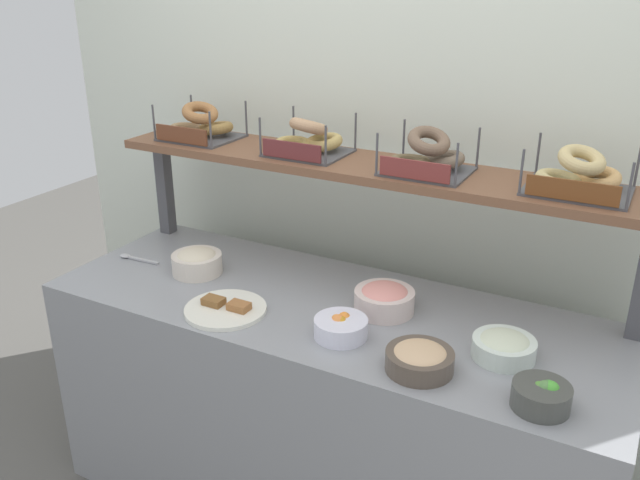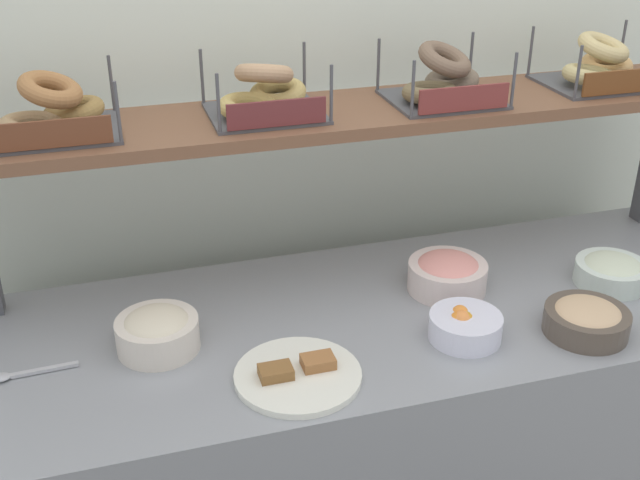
% 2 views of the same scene
% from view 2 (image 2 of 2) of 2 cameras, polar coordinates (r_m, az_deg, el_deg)
% --- Properties ---
extents(back_wall, '(3.15, 0.06, 2.40)m').
position_cam_2_polar(back_wall, '(2.26, 0.24, 9.68)').
color(back_wall, silver).
rests_on(back_wall, ground_plane).
extents(deli_counter, '(1.95, 0.70, 0.85)m').
position_cam_2_polar(deli_counter, '(2.18, 4.52, -14.62)').
color(deli_counter, gray).
rests_on(deli_counter, ground_plane).
extents(upper_shelf, '(1.91, 0.32, 0.03)m').
position_cam_2_polar(upper_shelf, '(1.98, 2.62, 9.16)').
color(upper_shelf, brown).
rests_on(upper_shelf, shelf_riser_left).
extents(bowl_scallion_spread, '(0.18, 0.18, 0.07)m').
position_cam_2_polar(bowl_scallion_spread, '(2.15, 20.32, -2.10)').
color(bowl_scallion_spread, white).
rests_on(bowl_scallion_spread, deli_counter).
extents(bowl_hummus, '(0.19, 0.19, 0.07)m').
position_cam_2_polar(bowl_hummus, '(1.92, 18.71, -5.42)').
color(bowl_hummus, brown).
rests_on(bowl_hummus, deli_counter).
extents(bowl_lox_spread, '(0.20, 0.20, 0.09)m').
position_cam_2_polar(bowl_lox_spread, '(2.01, 9.19, -2.39)').
color(bowl_lox_spread, silver).
rests_on(bowl_lox_spread, deli_counter).
extents(bowl_fruit_salad, '(0.17, 0.17, 0.07)m').
position_cam_2_polar(bowl_fruit_salad, '(1.84, 10.41, -6.11)').
color(bowl_fruit_salad, white).
rests_on(bowl_fruit_salad, deli_counter).
extents(bowl_potato_salad, '(0.19, 0.19, 0.09)m').
position_cam_2_polar(bowl_potato_salad, '(1.80, -11.68, -6.39)').
color(bowl_potato_salad, silver).
rests_on(bowl_potato_salad, deli_counter).
extents(serving_plate_white, '(0.27, 0.27, 0.04)m').
position_cam_2_polar(serving_plate_white, '(1.69, -1.62, -9.69)').
color(serving_plate_white, white).
rests_on(serving_plate_white, deli_counter).
extents(serving_spoon_near_plate, '(0.18, 0.03, 0.01)m').
position_cam_2_polar(serving_spoon_near_plate, '(1.81, -20.84, -9.03)').
color(serving_spoon_near_plate, '#B7B7BC').
rests_on(serving_spoon_near_plate, deli_counter).
extents(bagel_basket_everything, '(0.28, 0.25, 0.14)m').
position_cam_2_polar(bagel_basket_everything, '(1.87, -18.72, 8.64)').
color(bagel_basket_everything, '#4C4C51').
rests_on(bagel_basket_everything, upper_shelf).
extents(bagel_basket_sesame, '(0.29, 0.26, 0.14)m').
position_cam_2_polar(bagel_basket_sesame, '(1.91, -4.05, 10.36)').
color(bagel_basket_sesame, '#4C4C51').
rests_on(bagel_basket_sesame, upper_shelf).
extents(bagel_basket_poppy, '(0.27, 0.24, 0.15)m').
position_cam_2_polar(bagel_basket_poppy, '(2.03, 8.88, 11.21)').
color(bagel_basket_poppy, '#4C4C51').
rests_on(bagel_basket_poppy, upper_shelf).
extents(bagel_basket_plain, '(0.30, 0.26, 0.14)m').
position_cam_2_polar(bagel_basket_plain, '(2.28, 19.60, 11.69)').
color(bagel_basket_plain, '#4C4C51').
rests_on(bagel_basket_plain, upper_shelf).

